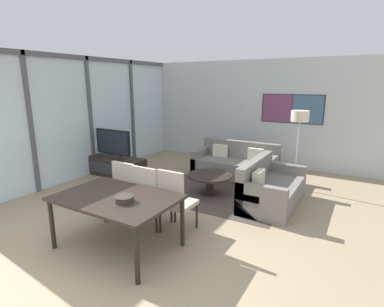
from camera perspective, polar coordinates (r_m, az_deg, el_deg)
name	(u,v)px	position (r m, az deg, el deg)	size (l,w,h in m)	color
ground_plane	(82,279)	(3.94, -20.14, -21.45)	(24.00, 24.00, 0.00)	#9E896B
wall_back	(257,113)	(8.40, 12.36, 7.60)	(7.28, 0.09, 2.80)	silver
window_wall_left	(89,111)	(7.62, -18.98, 7.61)	(0.07, 5.98, 2.80)	silver
area_rug	(210,194)	(6.13, 3.37, -7.65)	(2.94, 1.77, 0.01)	#473D38
tv_console	(114,166)	(7.45, -14.57, -2.38)	(1.65, 0.47, 0.47)	black
television	(113,144)	(7.33, -14.82, 1.83)	(1.03, 0.20, 0.66)	#2D2D33
sofa_main	(236,165)	(7.23, 8.32, -2.23)	(1.92, 0.86, 0.82)	slate
sofa_side	(269,190)	(5.74, 14.40, -6.68)	(0.86, 1.64, 0.82)	slate
coffee_table	(210,179)	(6.03, 3.41, -4.95)	(0.89, 0.89, 0.41)	black
dining_table	(116,201)	(4.13, -14.21, -8.79)	(1.59, 1.06, 0.74)	black
dining_chair_left	(129,188)	(4.97, -11.89, -6.41)	(0.46, 0.46, 0.99)	#B2A899
dining_chair_centre	(150,194)	(4.66, -8.09, -7.60)	(0.46, 0.46, 0.99)	#B2A899
dining_chair_right	(175,199)	(4.44, -3.22, -8.60)	(0.46, 0.46, 0.99)	#B2A899
fruit_bowl	(124,199)	(3.89, -12.82, -8.37)	(0.25, 0.25, 0.08)	#332D28
floor_lamp	(300,122)	(6.49, 19.80, 5.63)	(0.36, 0.36, 1.65)	#2D2D33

